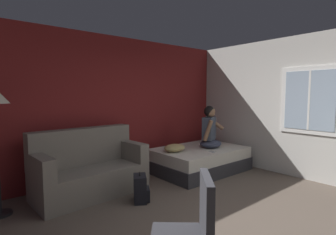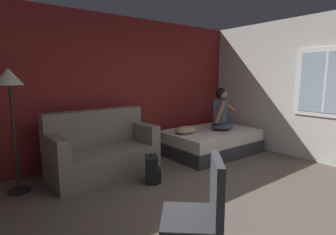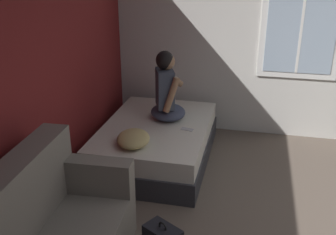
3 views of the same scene
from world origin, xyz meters
The scene contains 6 objects.
wall_back_accent centered at (0.00, 2.99, 1.35)m, with size 10.22×0.16×2.70m, color maroon.
wall_side_with_window centered at (2.69, 0.00, 1.35)m, with size 0.19×7.23×2.70m.
bed centered at (1.49, 2.08, 0.24)m, with size 1.91×1.30×0.48m.
person_seated centered at (1.71, 2.00, 0.84)m, with size 0.65×0.60×0.88m.
throw_pillow centered at (0.89, 2.18, 0.55)m, with size 0.48×0.36×0.14m, color tan.
cell_phone centered at (1.41, 1.68, 0.48)m, with size 0.07×0.14×0.01m, color #B7B7BC.
Camera 3 is at (-2.83, 0.93, 2.41)m, focal length 42.00 mm.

